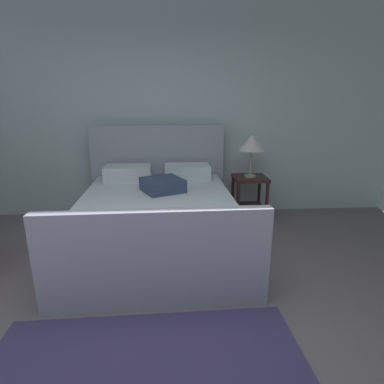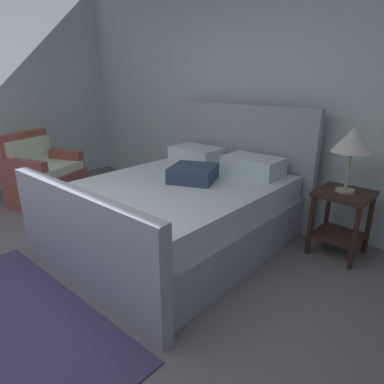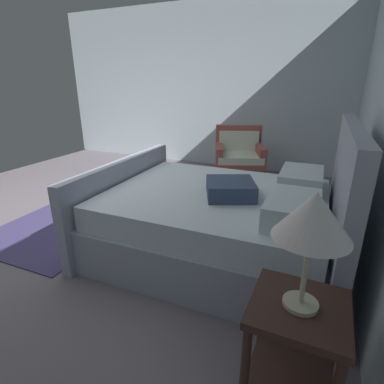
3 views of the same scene
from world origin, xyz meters
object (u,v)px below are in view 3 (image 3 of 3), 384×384
object	(u,v)px
bed	(221,219)
armchair	(239,163)
nightstand_right	(295,338)
table_lamp_right	(313,218)

from	to	relation	value
bed	armchair	distance (m)	2.10
bed	nightstand_right	xyz separation A→B (m)	(1.20, 0.80, 0.05)
bed	nightstand_right	bearing A→B (deg)	33.54
bed	armchair	xyz separation A→B (m)	(-2.05, -0.44, -0.01)
table_lamp_right	armchair	xyz separation A→B (m)	(-3.25, -1.23, -0.69)
armchair	nightstand_right	bearing A→B (deg)	20.78
armchair	bed	bearing A→B (deg)	12.06
table_lamp_right	armchair	size ratio (longest dim) A/B	0.59
nightstand_right	bed	bearing A→B (deg)	-146.46
bed	table_lamp_right	world-z (taller)	bed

